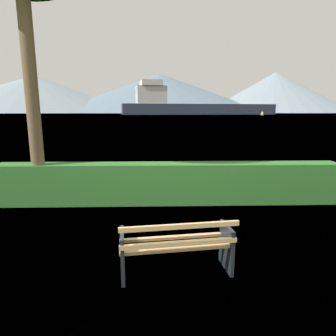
{
  "coord_description": "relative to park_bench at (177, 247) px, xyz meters",
  "views": [
    {
      "loc": [
        -0.22,
        -3.8,
        2.31
      ],
      "look_at": [
        0.0,
        4.01,
        0.75
      ],
      "focal_mm": 30.47,
      "sensor_mm": 36.0,
      "label": 1
    }
  ],
  "objects": [
    {
      "name": "fishing_boat_near",
      "position": [
        65.88,
        181.21,
        0.36
      ],
      "size": [
        3.37,
        4.37,
        2.23
      ],
      "color": "gold",
      "rests_on": "water_surface"
    },
    {
      "name": "distant_hills",
      "position": [
        -30.8,
        549.09,
        34.94
      ],
      "size": [
        752.69,
        415.81,
        73.94
      ],
      "color": "gray",
      "rests_on": "ground_plane"
    },
    {
      "name": "ground_plane",
      "position": [
        -0.01,
        0.06,
        -0.42
      ],
      "size": [
        1400.0,
        1400.0,
        0.0
      ],
      "primitive_type": "plane",
      "color": "#4C6B33"
    },
    {
      "name": "park_bench",
      "position": [
        0.0,
        0.0,
        0.0
      ],
      "size": [
        1.66,
        0.77,
        0.87
      ],
      "color": "tan",
      "rests_on": "ground_plane"
    },
    {
      "name": "cargo_ship_large",
      "position": [
        21.64,
        217.49,
        6.42
      ],
      "size": [
        119.91,
        37.94,
        24.47
      ],
      "color": "#2D384C",
      "rests_on": "water_surface"
    },
    {
      "name": "hedge_row",
      "position": [
        -0.01,
        3.3,
        0.09
      ],
      "size": [
        8.61,
        0.6,
        1.03
      ],
      "primitive_type": "cube",
      "color": "#2D6B28",
      "rests_on": "ground_plane"
    },
    {
      "name": "water_surface",
      "position": [
        -0.01,
        308.22,
        -0.42
      ],
      "size": [
        620.0,
        620.0,
        0.0
      ],
      "primitive_type": "plane",
      "color": "slate",
      "rests_on": "ground_plane"
    }
  ]
}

